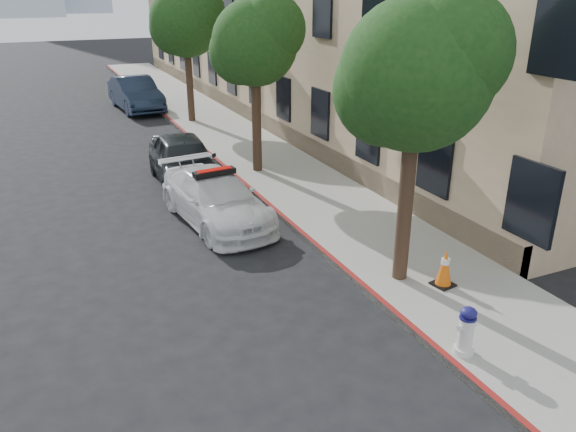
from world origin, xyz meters
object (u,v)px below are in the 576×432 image
at_px(police_car, 216,198).
at_px(parked_car_far, 136,94).
at_px(fire_hydrant, 466,331).
at_px(traffic_cone, 445,268).
at_px(parked_car_mid, 184,160).

relative_size(police_car, parked_car_far, 0.94).
bearing_deg(police_car, fire_hydrant, -81.71).
relative_size(parked_car_far, fire_hydrant, 5.69).
distance_m(police_car, traffic_cone, 6.17).
height_order(police_car, traffic_cone, police_car).
height_order(fire_hydrant, traffic_cone, fire_hydrant).
bearing_deg(fire_hydrant, parked_car_mid, 95.48).
bearing_deg(traffic_cone, parked_car_far, 96.35).
bearing_deg(parked_car_mid, fire_hydrant, -76.95).
distance_m(parked_car_mid, fire_hydrant, 10.83).
height_order(parked_car_mid, traffic_cone, parked_car_mid).
xyz_separation_m(police_car, fire_hydrant, (1.89, -7.32, -0.08)).
height_order(parked_car_mid, parked_car_far, parked_car_far).
relative_size(fire_hydrant, traffic_cone, 1.10).
xyz_separation_m(parked_car_far, fire_hydrant, (1.15, -22.62, -0.24)).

